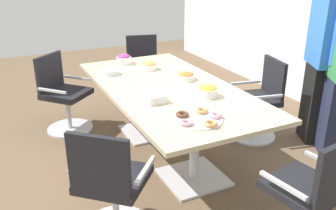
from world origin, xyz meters
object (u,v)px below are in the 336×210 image
Objects in this scene: snack_bowl_cookies at (149,66)px; office_chair_1 at (63,97)px; person_standing_0 at (322,56)px; snack_bowl_chips_yellow at (208,91)px; conference_table at (168,98)px; napkin_pile at (155,98)px; snack_bowl_candy_mix at (124,59)px; plate_stack at (110,72)px; office_chair_0 at (144,72)px; office_chair_3 at (309,198)px; snack_bowl_pretzels at (186,76)px; donut_platter at (199,119)px; office_chair_4 at (259,103)px; office_chair_2 at (111,189)px.

office_chair_1 is at bearing -116.11° from snack_bowl_cookies.
person_standing_0 reaches higher than snack_bowl_chips_yellow.
napkin_pile is at bearing -40.81° from conference_table.
plate_stack is (0.34, -0.28, -0.03)m from snack_bowl_candy_mix.
office_chair_3 is at bearing 103.29° from office_chair_0.
snack_bowl_chips_yellow is (0.42, 0.20, 0.18)m from conference_table.
snack_bowl_pretzels is 1.03m from donut_platter.
donut_platter is (1.82, -0.03, -0.04)m from snack_bowl_candy_mix.
donut_platter is at bearing -0.85° from snack_bowl_candy_mix.
napkin_pile is (1.93, -0.67, 0.38)m from office_chair_0.
snack_bowl_cookies is (-0.62, 0.06, 0.17)m from conference_table.
office_chair_1 reaches higher than snack_bowl_pretzels.
conference_table is at bearing 86.43° from office_chair_1.
office_chair_4 is at bearing 107.16° from office_chair_1.
person_standing_0 is at bearing 53.76° from office_chair_2.
office_chair_3 is 5.68× the size of napkin_pile.
office_chair_2 is at bearing -22.66° from snack_bowl_candy_mix.
office_chair_0 is at bearing 141.10° from snack_bowl_candy_mix.
office_chair_2 is 1.00× the size of office_chair_3.
office_chair_4 is at bearing 99.90° from napkin_pile.
snack_bowl_cookies is 0.45m from plate_stack.
office_chair_3 is 0.98m from donut_platter.
office_chair_1 is 0.49× the size of person_standing_0.
office_chair_3 is 1.79m from snack_bowl_pretzels.
office_chair_4 is 1.04m from snack_bowl_chips_yellow.
office_chair_2 is 0.49× the size of person_standing_0.
person_standing_0 is at bearing 34.09° from office_chair_3.
conference_table is at bearing -154.07° from snack_bowl_chips_yellow.
snack_bowl_pretzels is (0.52, 0.20, -0.00)m from snack_bowl_cookies.
office_chair_4 is at bearing 109.96° from snack_bowl_chips_yellow.
office_chair_4 is at bearing 85.34° from conference_table.
snack_bowl_chips_yellow reaches higher than napkin_pile.
office_chair_1 is 2.08m from donut_platter.
napkin_pile is at bearing -7.64° from snack_bowl_candy_mix.
office_chair_2 is 1.71m from plate_stack.
office_chair_4 is 4.71× the size of snack_bowl_chips_yellow.
office_chair_3 is 4.79× the size of plate_stack.
person_standing_0 is 2.22m from snack_bowl_candy_mix.
donut_platter is (1.47, -0.20, -0.03)m from snack_bowl_cookies.
snack_bowl_cookies is 0.56m from snack_bowl_pretzels.
office_chair_2 is 4.79× the size of plate_stack.
office_chair_3 is (3.24, -0.10, 0.00)m from office_chair_0.
snack_bowl_cookies is (-1.57, 0.98, 0.39)m from office_chair_2.
office_chair_0 is 4.87× the size of snack_bowl_pretzels.
office_chair_1 is at bearing 37.91° from office_chair_0.
office_chair_0 is 0.49× the size of person_standing_0.
snack_bowl_pretzels is at bearing 128.55° from napkin_pile.
snack_bowl_pretzels is at bearing 96.92° from office_chair_1.
office_chair_3 is 2.41m from plate_stack.
snack_bowl_cookies reaches higher than napkin_pile.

